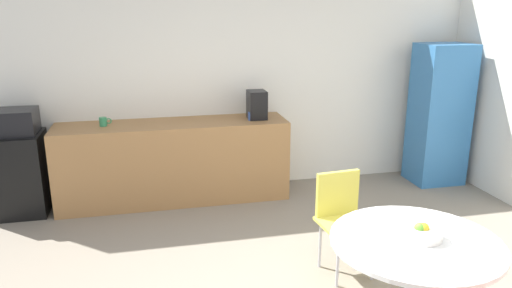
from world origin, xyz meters
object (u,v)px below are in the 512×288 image
Objects in this scene: fruit_bowl at (424,233)px; coffee_maker at (257,105)px; microwave at (12,122)px; locker_cabinet at (439,115)px; round_table at (414,259)px; mug_white at (103,122)px; mini_fridge at (19,174)px; mug_green at (252,116)px; chair_yellow at (342,211)px.

coffee_maker reaches higher than fruit_bowl.
locker_cabinet is (4.84, -0.10, -0.14)m from microwave.
mug_white reaches higher than round_table.
mini_fridge is at bearing 136.92° from round_table.
round_table is at bearing -179.97° from fruit_bowl.
locker_cabinet is at bearing -0.79° from mug_green.
mini_fridge is 6.70× the size of mug_white.
coffee_maker is at bearing 99.16° from fruit_bowl.
fruit_bowl is at bearing -80.84° from coffee_maker.
mug_white is at bearing 1.12° from microwave.
mug_green is 0.15m from coffee_maker.
mini_fridge is 3.82× the size of fruit_bowl.
locker_cabinet is at bearing 55.83° from fruit_bowl.
round_table is at bearing -43.08° from microwave.
chair_yellow is at bearing -42.96° from mug_white.
mini_fridge is 1.04× the size of chair_yellow.
microwave is 0.90m from mug_white.
locker_cabinet is 2.34m from mug_green.
fruit_bowl is at bearing -42.60° from microwave.
locker_cabinet is 3.28m from round_table.
microwave reaches higher than mug_green.
mug_green is at bearing 102.02° from chair_yellow.
chair_yellow is (2.88, -1.83, 0.09)m from mini_fridge.
locker_cabinet reaches higher than chair_yellow.
microwave is at bearing -178.88° from mug_white.
mug_white is (0.90, 0.02, -0.05)m from microwave.
mug_white is (-1.98, 1.84, 0.43)m from chair_yellow.
coffee_maker is (-0.40, 2.78, 0.47)m from round_table.
round_table is at bearing -43.08° from mini_fridge.
locker_cabinet reaches higher than fruit_bowl.
mini_fridge is at bearing 137.40° from fruit_bowl.
fruit_bowl is at bearing 0.03° from round_table.
locker_cabinet is 2.64m from chair_yellow.
chair_yellow is at bearing -32.41° from microwave.
microwave is 3.44m from chair_yellow.
fruit_bowl is 1.75× the size of mug_green.
round_table is (-1.87, -2.68, -0.27)m from locker_cabinet.
chair_yellow is at bearing -138.66° from locker_cabinet.
mini_fridge is 4.07m from round_table.
mini_fridge is 4.86m from locker_cabinet.
fruit_bowl is (0.05, 0.00, 0.18)m from round_table.
microwave is at bearing 178.45° from mug_green.
coffee_maker is at bearing 43.46° from mug_green.
mug_green is (1.61, -0.09, 0.00)m from mug_white.
mug_green is (2.50, -0.07, -0.05)m from microwave.
fruit_bowl reaches higher than chair_yellow.
mini_fridge is 2.65m from coffee_maker.
microwave is 1.50× the size of coffee_maker.
round_table is 8.35× the size of mug_green.
mini_fridge reaches higher than fruit_bowl.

